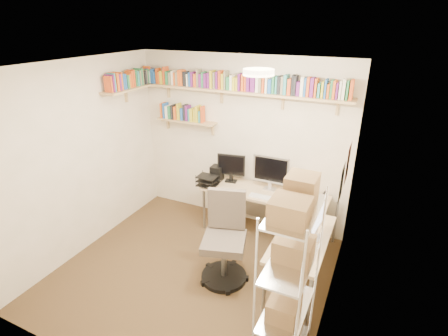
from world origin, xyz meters
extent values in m
plane|color=#42301C|center=(0.00, 0.00, 0.00)|extent=(3.20, 3.20, 0.00)
cube|color=beige|center=(0.00, 1.50, 1.25)|extent=(3.20, 0.04, 2.50)
cube|color=beige|center=(-1.60, 0.00, 1.25)|extent=(0.04, 3.00, 2.50)
cube|color=beige|center=(1.60, 0.00, 1.25)|extent=(0.04, 3.00, 2.50)
cube|color=beige|center=(0.00, -1.50, 1.25)|extent=(3.20, 0.04, 2.50)
cube|color=white|center=(0.00, 0.00, 2.50)|extent=(3.20, 3.00, 0.04)
cube|color=silver|center=(1.59, 0.55, 1.55)|extent=(0.01, 0.30, 0.42)
cube|color=silver|center=(1.59, 0.15, 1.50)|extent=(0.01, 0.28, 0.38)
cylinder|color=#FFEAC6|center=(0.70, 0.20, 2.46)|extent=(0.30, 0.30, 0.06)
cube|color=tan|center=(0.00, 1.38, 2.02)|extent=(3.05, 0.25, 0.03)
cube|color=tan|center=(-1.48, 0.95, 2.02)|extent=(0.25, 1.00, 0.03)
cube|color=tan|center=(-0.85, 1.40, 1.50)|extent=(0.95, 0.20, 0.02)
cube|color=tan|center=(-1.20, 1.44, 1.95)|extent=(0.03, 0.20, 0.20)
cube|color=tan|center=(-0.30, 1.44, 1.95)|extent=(0.03, 0.20, 0.20)
cube|color=tan|center=(0.60, 1.44, 1.95)|extent=(0.03, 0.20, 0.20)
cube|color=tan|center=(1.30, 1.44, 1.95)|extent=(0.03, 0.20, 0.20)
cube|color=#661D70|center=(-1.46, 1.38, 2.14)|extent=(0.04, 0.14, 0.21)
cube|color=white|center=(-1.42, 1.38, 2.12)|extent=(0.03, 0.13, 0.18)
cube|color=#2158AE|center=(-1.38, 1.38, 2.14)|extent=(0.04, 0.13, 0.21)
cube|color=#2158AE|center=(-1.33, 1.38, 2.12)|extent=(0.03, 0.14, 0.17)
cube|color=#DE591A|center=(-1.29, 1.38, 2.14)|extent=(0.03, 0.11, 0.22)
cube|color=#DE591A|center=(-1.25, 1.38, 2.12)|extent=(0.03, 0.14, 0.18)
cube|color=gold|center=(-1.21, 1.38, 2.13)|extent=(0.04, 0.15, 0.19)
cube|color=#D34B1C|center=(-1.16, 1.38, 2.16)|extent=(0.03, 0.12, 0.25)
cube|color=#297B48|center=(-1.11, 1.38, 2.13)|extent=(0.04, 0.14, 0.19)
cube|color=#7C765A|center=(-1.06, 1.38, 2.12)|extent=(0.04, 0.14, 0.17)
cube|color=white|center=(-1.02, 1.38, 2.13)|extent=(0.03, 0.13, 0.20)
cube|color=#DE591A|center=(-0.99, 1.38, 2.12)|extent=(0.02, 0.13, 0.17)
cube|color=#7C765A|center=(-0.95, 1.38, 2.13)|extent=(0.04, 0.12, 0.19)
cube|color=#DE591A|center=(-0.91, 1.38, 2.14)|extent=(0.03, 0.13, 0.22)
cube|color=#DE591A|center=(-0.87, 1.38, 2.14)|extent=(0.04, 0.12, 0.22)
cube|color=black|center=(-0.82, 1.38, 2.13)|extent=(0.04, 0.12, 0.20)
cube|color=white|center=(-0.77, 1.38, 2.12)|extent=(0.02, 0.12, 0.17)
cube|color=#2158AE|center=(-0.73, 1.38, 2.13)|extent=(0.03, 0.12, 0.19)
cube|color=#661D70|center=(-0.69, 1.38, 2.14)|extent=(0.04, 0.13, 0.20)
cube|color=#DE591A|center=(-0.64, 1.38, 2.13)|extent=(0.04, 0.14, 0.18)
cube|color=#7C765A|center=(-0.60, 1.38, 2.16)|extent=(0.02, 0.14, 0.24)
cube|color=#661D70|center=(-0.56, 1.38, 2.13)|extent=(0.04, 0.12, 0.18)
cube|color=#297B48|center=(-0.52, 1.38, 2.14)|extent=(0.03, 0.13, 0.21)
cube|color=#661D70|center=(-0.49, 1.38, 2.13)|extent=(0.04, 0.12, 0.20)
cube|color=#661D70|center=(-0.43, 1.38, 2.14)|extent=(0.04, 0.13, 0.21)
cube|color=gold|center=(-0.39, 1.38, 2.16)|extent=(0.03, 0.14, 0.24)
cube|color=#7C765A|center=(-0.34, 1.38, 2.15)|extent=(0.03, 0.12, 0.22)
cube|color=#661D70|center=(-0.30, 1.38, 2.15)|extent=(0.03, 0.13, 0.23)
cube|color=#D34B1C|center=(-0.26, 1.38, 2.16)|extent=(0.03, 0.13, 0.25)
cube|color=gold|center=(-0.22, 1.38, 2.14)|extent=(0.04, 0.12, 0.21)
cube|color=#7C765A|center=(-0.18, 1.38, 2.16)|extent=(0.02, 0.15, 0.24)
cube|color=#297B48|center=(-0.13, 1.38, 2.12)|extent=(0.04, 0.14, 0.17)
cube|color=white|center=(-0.09, 1.38, 2.13)|extent=(0.03, 0.13, 0.20)
cube|color=gold|center=(-0.05, 1.38, 2.12)|extent=(0.04, 0.13, 0.17)
cube|color=gold|center=(-0.01, 1.38, 2.12)|extent=(0.03, 0.13, 0.17)
cube|color=#661D70|center=(0.03, 1.38, 2.15)|extent=(0.03, 0.14, 0.22)
cube|color=#DE591A|center=(0.08, 1.38, 2.14)|extent=(0.04, 0.12, 0.22)
cube|color=#D34B1C|center=(0.12, 1.38, 2.15)|extent=(0.02, 0.13, 0.23)
cube|color=#661D70|center=(0.15, 1.38, 2.14)|extent=(0.04, 0.12, 0.21)
cube|color=#661D70|center=(0.20, 1.38, 2.15)|extent=(0.03, 0.11, 0.24)
cube|color=#661D70|center=(0.24, 1.38, 2.14)|extent=(0.03, 0.14, 0.20)
cube|color=white|center=(0.28, 1.38, 2.16)|extent=(0.04, 0.12, 0.24)
cube|color=#7C765A|center=(0.33, 1.38, 2.13)|extent=(0.03, 0.15, 0.19)
cube|color=#D34B1C|center=(0.36, 1.38, 2.15)|extent=(0.03, 0.13, 0.23)
cube|color=white|center=(0.41, 1.38, 2.15)|extent=(0.03, 0.12, 0.23)
cube|color=#2158AE|center=(0.45, 1.38, 2.12)|extent=(0.04, 0.13, 0.18)
cube|color=#297B48|center=(0.50, 1.38, 2.14)|extent=(0.03, 0.12, 0.22)
cube|color=teal|center=(0.54, 1.38, 2.15)|extent=(0.02, 0.12, 0.22)
cube|color=black|center=(0.57, 1.38, 2.15)|extent=(0.04, 0.13, 0.23)
cube|color=#7C765A|center=(0.62, 1.38, 2.15)|extent=(0.03, 0.14, 0.22)
cube|color=teal|center=(0.66, 1.38, 2.16)|extent=(0.04, 0.14, 0.25)
cube|color=#D34B1C|center=(0.71, 1.38, 2.14)|extent=(0.04, 0.14, 0.20)
cube|color=black|center=(0.75, 1.38, 2.16)|extent=(0.02, 0.12, 0.25)
cube|color=black|center=(0.78, 1.38, 2.16)|extent=(0.03, 0.14, 0.24)
cube|color=#661D70|center=(0.82, 1.38, 2.12)|extent=(0.04, 0.14, 0.17)
cube|color=white|center=(0.87, 1.38, 2.15)|extent=(0.04, 0.12, 0.23)
cube|color=#2158AE|center=(0.91, 1.38, 2.15)|extent=(0.03, 0.13, 0.23)
cube|color=#D34B1C|center=(0.94, 1.38, 2.15)|extent=(0.03, 0.12, 0.24)
cube|color=#661D70|center=(0.99, 1.38, 2.15)|extent=(0.04, 0.12, 0.23)
cube|color=#DE591A|center=(1.04, 1.38, 2.15)|extent=(0.02, 0.14, 0.23)
cube|color=teal|center=(1.08, 1.38, 2.12)|extent=(0.03, 0.13, 0.17)
cube|color=gold|center=(1.12, 1.38, 2.13)|extent=(0.03, 0.14, 0.20)
cube|color=#2158AE|center=(1.15, 1.38, 2.15)|extent=(0.02, 0.15, 0.23)
cube|color=#DE591A|center=(1.19, 1.38, 2.12)|extent=(0.03, 0.11, 0.17)
cube|color=#297B48|center=(1.22, 1.38, 2.14)|extent=(0.03, 0.13, 0.22)
cube|color=#DE591A|center=(1.25, 1.38, 2.14)|extent=(0.03, 0.15, 0.22)
cube|color=#661D70|center=(1.29, 1.38, 2.13)|extent=(0.02, 0.15, 0.19)
cube|color=white|center=(1.32, 1.38, 2.14)|extent=(0.02, 0.13, 0.22)
cube|color=white|center=(1.36, 1.38, 2.16)|extent=(0.04, 0.13, 0.24)
cube|color=#297B48|center=(1.41, 1.38, 2.15)|extent=(0.02, 0.14, 0.23)
cube|color=#D34B1C|center=(1.45, 1.38, 2.15)|extent=(0.04, 0.11, 0.24)
cube|color=#D34B1C|center=(-1.48, 0.51, 2.14)|extent=(0.12, 0.03, 0.21)
cube|color=#661D70|center=(-1.48, 0.55, 2.15)|extent=(0.15, 0.02, 0.22)
cube|color=teal|center=(-1.48, 0.58, 2.15)|extent=(0.13, 0.02, 0.24)
cube|color=#DE591A|center=(-1.48, 0.62, 2.15)|extent=(0.15, 0.04, 0.24)
cube|color=#661D70|center=(-1.48, 0.67, 2.14)|extent=(0.15, 0.03, 0.22)
cube|color=#DE591A|center=(-1.48, 0.71, 2.15)|extent=(0.14, 0.03, 0.24)
cube|color=#2158AE|center=(-1.48, 0.75, 2.14)|extent=(0.14, 0.03, 0.21)
cube|color=#2158AE|center=(-1.48, 0.79, 2.14)|extent=(0.13, 0.03, 0.20)
cube|color=#297B48|center=(-1.48, 0.83, 2.13)|extent=(0.14, 0.03, 0.18)
cube|color=gold|center=(-1.48, 0.87, 2.12)|extent=(0.11, 0.02, 0.18)
cube|color=#DE591A|center=(-1.48, 0.90, 2.13)|extent=(0.11, 0.04, 0.19)
cube|color=#DE591A|center=(-1.48, 0.94, 2.15)|extent=(0.12, 0.03, 0.22)
cube|color=#D34B1C|center=(-1.48, 0.98, 2.15)|extent=(0.12, 0.03, 0.23)
cube|color=#297B48|center=(-1.48, 1.02, 2.15)|extent=(0.12, 0.03, 0.23)
cube|color=teal|center=(-1.48, 1.06, 2.14)|extent=(0.14, 0.04, 0.21)
cube|color=#7C765A|center=(-1.48, 1.11, 2.14)|extent=(0.14, 0.03, 0.21)
cube|color=#297B48|center=(-1.48, 1.14, 2.15)|extent=(0.15, 0.03, 0.24)
cube|color=#7C765A|center=(-1.48, 1.18, 2.15)|extent=(0.11, 0.03, 0.23)
cube|color=black|center=(-1.48, 1.22, 2.13)|extent=(0.15, 0.04, 0.20)
cube|color=#7C765A|center=(-1.48, 1.27, 2.13)|extent=(0.11, 0.04, 0.20)
cube|color=#297B48|center=(-1.48, 1.31, 2.14)|extent=(0.12, 0.03, 0.21)
cube|color=#DE591A|center=(-1.48, 1.35, 2.16)|extent=(0.12, 0.02, 0.24)
cube|color=#7C765A|center=(-1.48, 1.38, 2.14)|extent=(0.15, 0.03, 0.21)
cube|color=#DE591A|center=(-1.27, 1.40, 1.63)|extent=(0.03, 0.14, 0.23)
cube|color=#2158AE|center=(-1.22, 1.40, 1.63)|extent=(0.03, 0.14, 0.23)
cube|color=white|center=(-1.17, 1.40, 1.61)|extent=(0.04, 0.14, 0.19)
cube|color=#297B48|center=(-1.12, 1.40, 1.61)|extent=(0.04, 0.15, 0.19)
cube|color=black|center=(-1.07, 1.40, 1.62)|extent=(0.04, 0.14, 0.22)
cube|color=#DE591A|center=(-1.02, 1.40, 1.61)|extent=(0.04, 0.14, 0.20)
cube|color=gold|center=(-0.98, 1.40, 1.64)|extent=(0.02, 0.11, 0.25)
cube|color=gold|center=(-0.95, 1.40, 1.60)|extent=(0.03, 0.12, 0.18)
cube|color=#2158AE|center=(-0.91, 1.40, 1.60)|extent=(0.04, 0.13, 0.18)
cube|color=black|center=(-0.86, 1.40, 1.63)|extent=(0.04, 0.11, 0.24)
cube|color=#661D70|center=(-0.82, 1.40, 1.63)|extent=(0.04, 0.12, 0.23)
cube|color=teal|center=(-0.78, 1.40, 1.61)|extent=(0.03, 0.12, 0.19)
cube|color=gold|center=(-0.74, 1.40, 1.61)|extent=(0.04, 0.14, 0.19)
cube|color=gold|center=(-0.69, 1.40, 1.61)|extent=(0.03, 0.11, 0.19)
cube|color=gold|center=(-0.65, 1.40, 1.63)|extent=(0.04, 0.14, 0.24)
cube|color=teal|center=(-0.60, 1.40, 1.60)|extent=(0.03, 0.12, 0.17)
cube|color=#D34B1C|center=(-0.57, 1.40, 1.63)|extent=(0.02, 0.11, 0.24)
cube|color=beige|center=(0.50, 1.18, 0.67)|extent=(1.77, 0.56, 0.04)
cube|color=beige|center=(1.25, 0.31, 0.67)|extent=(0.56, 1.21, 0.04)
cylinder|color=gray|center=(-0.34, 0.95, 0.33)|extent=(0.04, 0.04, 0.65)
cylinder|color=gray|center=(-0.34, 1.41, 0.33)|extent=(0.04, 0.04, 0.65)
cylinder|color=gray|center=(1.48, 1.41, 0.33)|extent=(0.04, 0.04, 0.65)
cylinder|color=gray|center=(1.01, -0.25, 0.33)|extent=(0.04, 0.04, 0.65)
cylinder|color=gray|center=(1.48, -0.25, 0.33)|extent=(0.04, 0.04, 0.65)
cube|color=gray|center=(0.50, 1.42, 0.37)|extent=(1.68, 0.02, 0.51)
cube|color=silver|center=(0.55, 1.29, 1.00)|extent=(0.51, 0.03, 0.39)
cube|color=black|center=(0.55, 1.27, 1.00)|extent=(0.46, 0.00, 0.34)
cube|color=black|center=(-0.06, 1.29, 0.96)|extent=(0.41, 0.03, 0.32)
cube|color=black|center=(1.38, 0.36, 0.98)|extent=(0.03, 0.54, 0.35)
cube|color=silver|center=(1.36, 0.36, 0.98)|extent=(0.00, 0.49, 0.30)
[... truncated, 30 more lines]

